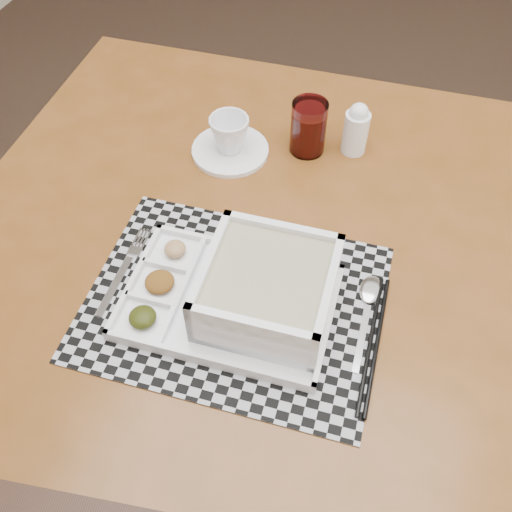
# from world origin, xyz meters

# --- Properties ---
(floor) EXTENTS (5.00, 5.00, 0.00)m
(floor) POSITION_xyz_m (0.00, 0.00, 0.00)
(floor) COLOR #312318
(floor) RESTS_ON ground
(dining_table) EXTENTS (1.13, 1.13, 0.80)m
(dining_table) POSITION_xyz_m (-0.48, -0.61, 0.71)
(dining_table) COLOR #5A3510
(dining_table) RESTS_ON ground
(placemat) EXTENTS (0.48, 0.38, 0.00)m
(placemat) POSITION_xyz_m (-0.47, -0.73, 0.80)
(placemat) COLOR #A3A3AB
(placemat) RESTS_ON dining_table
(serving_tray) EXTENTS (0.33, 0.24, 0.10)m
(serving_tray) POSITION_xyz_m (-0.43, -0.72, 0.84)
(serving_tray) COLOR white
(serving_tray) RESTS_ON placemat
(fork) EXTENTS (0.03, 0.19, 0.00)m
(fork) POSITION_xyz_m (-0.66, -0.73, 0.80)
(fork) COLOR silver
(fork) RESTS_ON placemat
(spoon) EXTENTS (0.04, 0.18, 0.01)m
(spoon) POSITION_xyz_m (-0.27, -0.65, 0.80)
(spoon) COLOR silver
(spoon) RESTS_ON placemat
(chopsticks) EXTENTS (0.03, 0.24, 0.01)m
(chopsticks) POSITION_xyz_m (-0.24, -0.73, 0.80)
(chopsticks) COLOR black
(chopsticks) RESTS_ON placemat
(saucer) EXTENTS (0.15, 0.15, 0.01)m
(saucer) POSITION_xyz_m (-0.60, -0.40, 0.80)
(saucer) COLOR white
(saucer) RESTS_ON dining_table
(cup) EXTENTS (0.09, 0.09, 0.07)m
(cup) POSITION_xyz_m (-0.60, -0.40, 0.84)
(cup) COLOR white
(cup) RESTS_ON saucer
(juice_glass) EXTENTS (0.07, 0.07, 0.11)m
(juice_glass) POSITION_xyz_m (-0.46, -0.34, 0.85)
(juice_glass) COLOR white
(juice_glass) RESTS_ON dining_table
(creamer_bottle) EXTENTS (0.05, 0.05, 0.11)m
(creamer_bottle) POSITION_xyz_m (-0.38, -0.31, 0.85)
(creamer_bottle) COLOR white
(creamer_bottle) RESTS_ON dining_table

